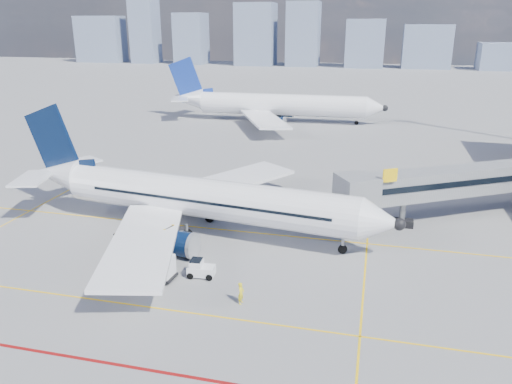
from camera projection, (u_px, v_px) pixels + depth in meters
ground at (184, 267)px, 39.48m from camera, size 420.00×420.00×0.00m
apron_markings at (156, 291)px, 36.02m from camera, size 90.00×35.12×0.01m
jet_bridge at (472, 181)px, 48.54m from camera, size 23.55×15.78×6.30m
distant_skyline at (297, 40)px, 215.58m from camera, size 251.43×14.44×28.44m
main_aircraft at (191, 197)px, 45.65m from camera, size 37.24×32.36×10.96m
second_aircraft at (273, 105)px, 96.32m from camera, size 42.66×37.17×12.43m
baggage_tug at (200, 268)px, 37.88m from camera, size 2.11×1.38×1.41m
cargo_dolly at (152, 265)px, 37.50m from camera, size 3.69×1.93×1.95m
belt_loader at (139, 238)px, 43.34m from camera, size 6.13×3.08×2.47m
ramp_worker at (241, 293)px, 34.22m from camera, size 0.44×0.62×1.59m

